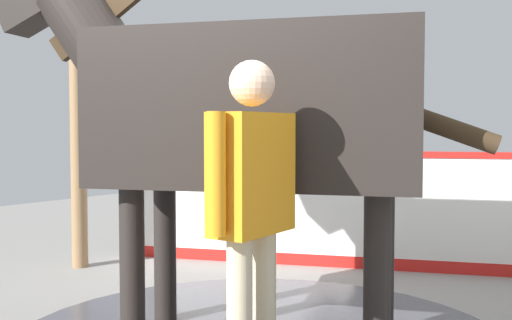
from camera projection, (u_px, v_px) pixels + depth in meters
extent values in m
cube|color=white|center=(315.00, 211.00, 6.22)|extent=(3.92, 1.65, 1.11)
cube|color=red|center=(315.00, 154.00, 6.19)|extent=(3.93, 1.67, 0.06)
cube|color=red|center=(314.00, 260.00, 6.25)|extent=(3.93, 1.66, 0.12)
cylinder|color=olive|center=(78.00, 117.00, 6.12)|extent=(0.16, 0.16, 3.01)
cube|color=black|center=(259.00, 110.00, 3.95)|extent=(2.24, 1.67, 0.97)
cylinder|color=black|center=(132.00, 266.00, 3.93)|extent=(0.16, 0.16, 1.03)
cylinder|color=black|center=(165.00, 250.00, 4.45)|extent=(0.16, 0.16, 1.03)
cylinder|color=black|center=(377.00, 281.00, 3.55)|extent=(0.16, 0.16, 1.03)
cylinder|color=black|center=(382.00, 262.00, 4.06)|extent=(0.16, 0.16, 1.03)
cylinder|color=black|center=(97.00, 40.00, 4.21)|extent=(0.93, 0.72, 0.92)
cube|color=#382819|center=(97.00, 19.00, 4.20)|extent=(0.67, 0.32, 0.57)
cylinder|color=#382819|center=(440.00, 125.00, 3.67)|extent=(0.69, 0.38, 0.35)
cylinder|color=#C6B793|center=(264.00, 279.00, 3.23)|extent=(0.13, 0.13, 0.52)
cylinder|color=#C6B793|center=(239.00, 288.00, 3.04)|extent=(0.13, 0.13, 0.52)
cube|color=orange|center=(252.00, 173.00, 3.11)|extent=(0.25, 0.52, 0.61)
cylinder|color=orange|center=(282.00, 167.00, 3.36)|extent=(0.09, 0.09, 0.58)
cylinder|color=orange|center=(216.00, 174.00, 2.85)|extent=(0.09, 0.09, 0.58)
sphere|color=beige|center=(252.00, 83.00, 3.08)|extent=(0.23, 0.23, 0.23)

